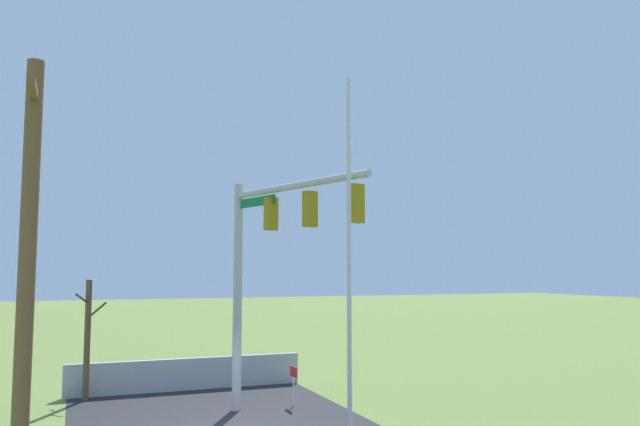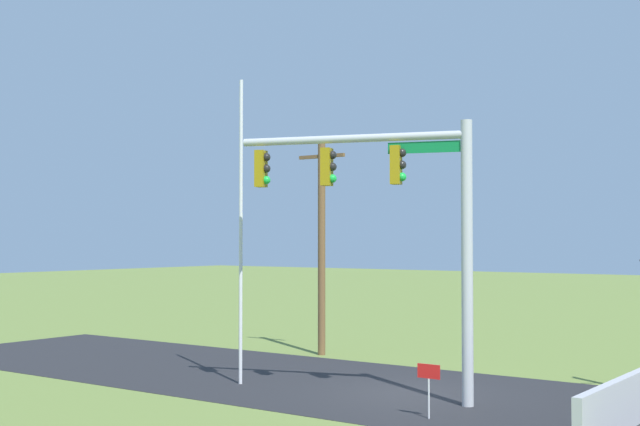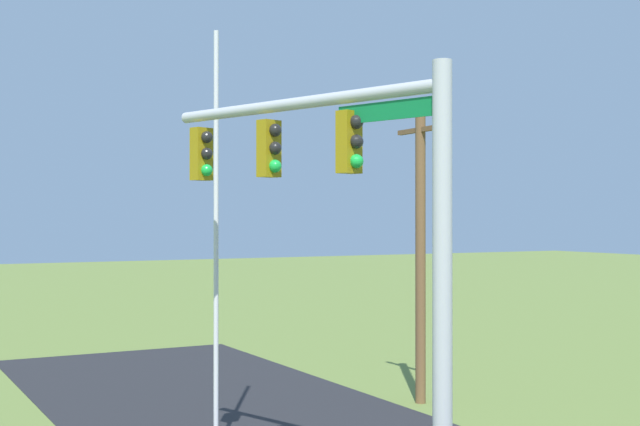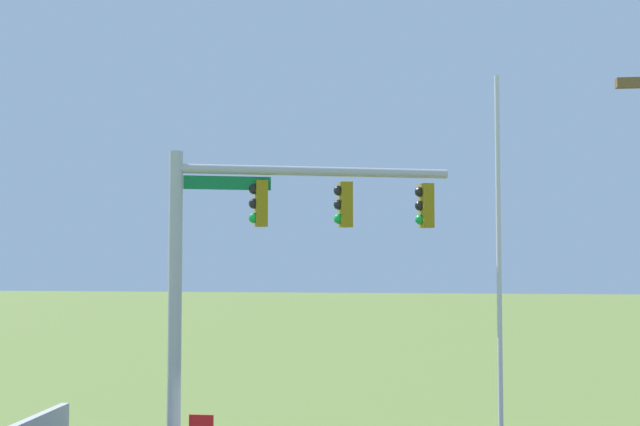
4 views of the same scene
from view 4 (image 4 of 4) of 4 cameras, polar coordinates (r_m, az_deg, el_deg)
The scene contains 2 objects.
signal_mast at distance 15.99m, azimuth -4.64°, elevation -2.88°, with size 5.71×2.02×6.91m.
flagpole at distance 16.08m, azimuth 13.13°, elevation -5.01°, with size 0.10×0.10×8.48m, color silver.
Camera 4 is at (-2.62, 14.39, 4.82)m, focal length 43.23 mm.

